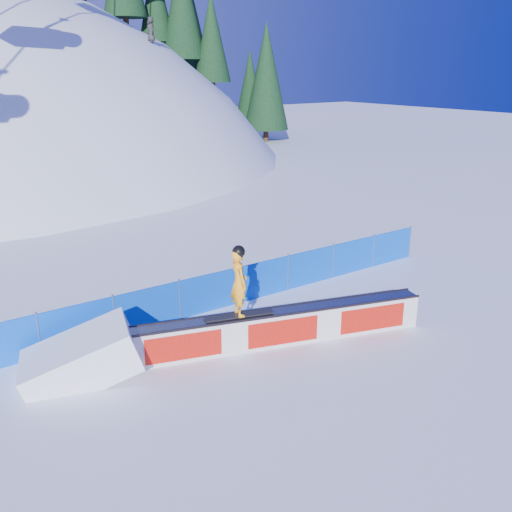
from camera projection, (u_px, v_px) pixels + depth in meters
ground at (236, 399)px, 12.72m from camera, size 160.00×160.00×0.00m
treeline at (191, 23)px, 52.05m from camera, size 21.08×10.75×22.01m
safety_fence at (148, 308)px, 16.01m from camera, size 22.05×0.05×1.30m
rail_box at (280, 327)px, 15.12m from camera, size 7.95×2.88×0.98m
snow_ramp at (83, 374)px, 13.74m from camera, size 3.19×2.48×1.75m
snowboarder at (239, 282)px, 14.33m from camera, size 1.83×0.83×1.89m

